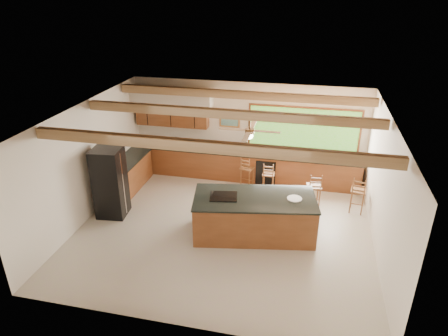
# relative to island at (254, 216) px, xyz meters

# --- Properties ---
(ground) EXTENTS (7.20, 7.20, 0.00)m
(ground) POSITION_rel_island_xyz_m (-0.75, 0.04, -0.51)
(ground) COLOR #BCAF9C
(ground) RESTS_ON ground
(room_shell) EXTENTS (7.27, 6.54, 3.02)m
(room_shell) POSITION_rel_island_xyz_m (-0.92, 0.69, 1.71)
(room_shell) COLOR silver
(room_shell) RESTS_ON ground
(counter_run) EXTENTS (7.12, 3.10, 1.22)m
(counter_run) POSITION_rel_island_xyz_m (-1.57, 2.56, -0.04)
(counter_run) COLOR brown
(counter_run) RESTS_ON ground
(island) EXTENTS (3.10, 1.85, 1.03)m
(island) POSITION_rel_island_xyz_m (0.00, 0.00, 0.00)
(island) COLOR brown
(island) RESTS_ON ground
(refrigerator) EXTENTS (0.80, 0.78, 1.88)m
(refrigerator) POSITION_rel_island_xyz_m (-3.80, 0.09, 0.43)
(refrigerator) COLOR black
(refrigerator) RESTS_ON ground
(bar_stool_a) EXTENTS (0.35, 0.35, 0.96)m
(bar_stool_a) POSITION_rel_island_xyz_m (0.08, 2.20, 0.06)
(bar_stool_a) COLOR brown
(bar_stool_a) RESTS_ON ground
(bar_stool_b) EXTENTS (0.43, 0.43, 0.97)m
(bar_stool_b) POSITION_rel_island_xyz_m (-0.60, 2.44, 0.07)
(bar_stool_b) COLOR brown
(bar_stool_b) RESTS_ON ground
(bar_stool_c) EXTENTS (0.44, 0.44, 1.05)m
(bar_stool_c) POSITION_rel_island_xyz_m (1.39, 1.59, 0.11)
(bar_stool_c) COLOR brown
(bar_stool_c) RESTS_ON ground
(bar_stool_d) EXTENTS (0.44, 0.44, 1.06)m
(bar_stool_d) POSITION_rel_island_xyz_m (2.55, 1.59, 0.12)
(bar_stool_d) COLOR brown
(bar_stool_d) RESTS_ON ground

